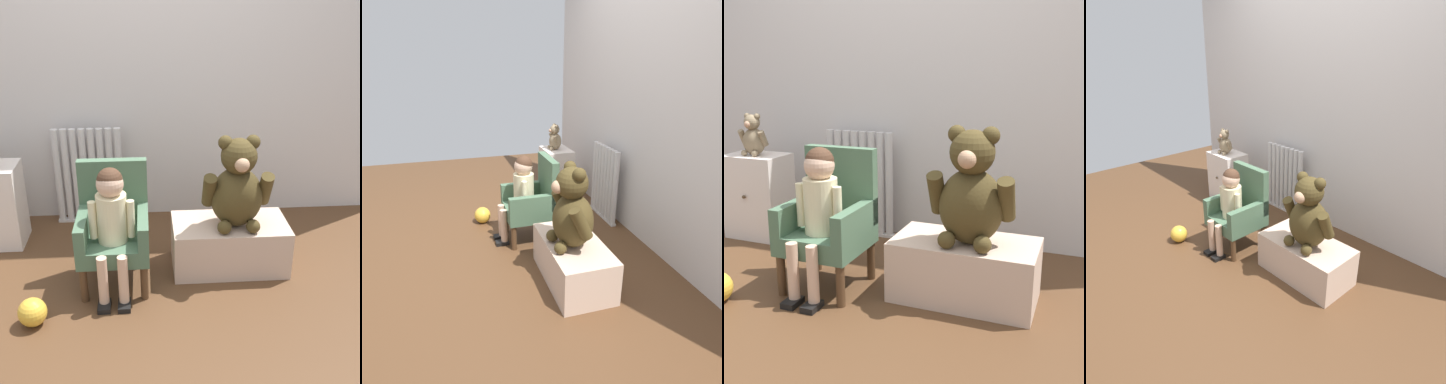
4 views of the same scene
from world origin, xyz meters
TOP-DOWN VIEW (x-y plane):
  - ground_plane at (0.00, 0.00)m, footprint 6.00×6.00m
  - back_wall at (0.00, 1.31)m, footprint 3.80×0.05m
  - radiator at (-0.41, 1.18)m, footprint 0.50×0.05m
  - small_dresser at (-1.03, 0.90)m, footprint 0.40×0.31m
  - child_armchair at (-0.19, 0.42)m, footprint 0.40×0.41m
  - child_figure at (-0.19, 0.30)m, footprint 0.25×0.35m
  - low_bench at (0.51, 0.50)m, footprint 0.70×0.38m
  - large_teddy_bear at (0.53, 0.47)m, footprint 0.41×0.29m
  - small_teddy_bear at (-1.02, 0.88)m, footprint 0.20×0.14m
  - toy_ball at (-0.61, 0.02)m, footprint 0.15×0.15m

SIDE VIEW (x-z plane):
  - ground_plane at x=0.00m, z-range 0.00..0.00m
  - toy_ball at x=-0.61m, z-range 0.00..0.15m
  - low_bench at x=0.51m, z-range 0.00..0.30m
  - small_dresser at x=-1.03m, z-range 0.00..0.56m
  - child_armchair at x=-0.19m, z-range -0.01..0.71m
  - radiator at x=-0.41m, z-range 0.00..0.71m
  - child_figure at x=-0.19m, z-range 0.12..0.86m
  - large_teddy_bear at x=0.53m, z-range 0.27..0.83m
  - small_teddy_bear at x=-1.02m, z-range 0.55..0.82m
  - back_wall at x=0.00m, z-range 0.00..2.40m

